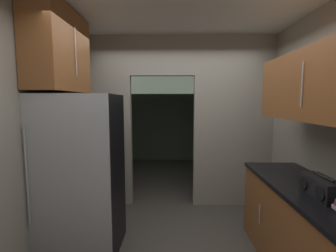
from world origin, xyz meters
TOP-DOWN VIEW (x-y plane):
  - kitchen_overhead_slab at (0.00, 0.43)m, footprint 3.43×6.87m
  - kitchen_partition at (0.08, 1.43)m, footprint 3.03×0.12m
  - adjoining_room_shell at (0.00, 3.40)m, footprint 3.03×2.98m
  - refrigerator at (-1.12, 0.22)m, footprint 0.86×0.72m
  - lower_cabinet_run at (1.19, -0.29)m, footprint 0.65×1.96m
  - upper_cabinet_counterside at (1.19, -0.29)m, footprint 0.36×1.76m
  - upper_cabinet_fridgeside at (-1.33, 0.32)m, footprint 0.36×0.95m
  - boombox at (1.16, -0.40)m, footprint 0.18×0.38m

SIDE VIEW (x-z plane):
  - lower_cabinet_run at x=1.19m, z-range 0.00..0.91m
  - refrigerator at x=-1.12m, z-range 0.00..1.77m
  - boombox at x=1.16m, z-range 0.89..1.08m
  - adjoining_room_shell at x=0.00m, z-range 0.00..2.72m
  - kitchen_partition at x=0.08m, z-range 0.11..2.83m
  - upper_cabinet_counterside at x=1.19m, z-range 1.52..2.16m
  - upper_cabinet_fridgeside at x=-1.33m, z-range 1.80..2.70m
  - kitchen_overhead_slab at x=0.00m, z-range 2.72..2.78m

